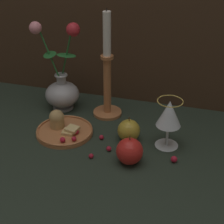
{
  "coord_description": "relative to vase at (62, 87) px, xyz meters",
  "views": [
    {
      "loc": [
        0.3,
        -0.92,
        0.65
      ],
      "look_at": [
        0.03,
        0.01,
        0.1
      ],
      "focal_mm": 60.0,
      "sensor_mm": 36.0,
      "label": 1
    }
  ],
  "objects": [
    {
      "name": "candlestick",
      "position": [
        0.17,
        0.0,
        0.05
      ],
      "size": [
        0.1,
        0.1,
        0.37
      ],
      "color": "#B77042",
      "rests_on": "ground_plane"
    },
    {
      "name": "berry_front_center",
      "position": [
        0.19,
        -0.26,
        -0.07
      ],
      "size": [
        0.01,
        0.01,
        0.01
      ],
      "primitive_type": "sphere",
      "color": "#AD192D",
      "rests_on": "ground_plane"
    },
    {
      "name": "apple_beside_vase",
      "position": [
        0.27,
        -0.14,
        -0.05
      ],
      "size": [
        0.07,
        0.07,
        0.08
      ],
      "color": "#B2932D",
      "rests_on": "ground_plane"
    },
    {
      "name": "vase",
      "position": [
        0.0,
        0.0,
        0.0
      ],
      "size": [
        0.16,
        0.12,
        0.31
      ],
      "color": "#A3A3A8",
      "rests_on": "ground_plane"
    },
    {
      "name": "apple_near_glass",
      "position": [
        0.3,
        -0.25,
        -0.04
      ],
      "size": [
        0.08,
        0.08,
        0.09
      ],
      "color": "red",
      "rests_on": "ground_plane"
    },
    {
      "name": "berry_under_candlestick",
      "position": [
        0.2,
        -0.16,
        -0.07
      ],
      "size": [
        0.01,
        0.01,
        0.01
      ],
      "primitive_type": "sphere",
      "color": "#AD192D",
      "rests_on": "ground_plane"
    },
    {
      "name": "ground_plane",
      "position": [
        0.19,
        -0.16,
        -0.08
      ],
      "size": [
        2.4,
        2.4,
        0.0
      ],
      "primitive_type": "plane",
      "color": "#232D23",
      "rests_on": "ground"
    },
    {
      "name": "berry_by_glass_stem",
      "position": [
        0.43,
        -0.21,
        -0.07
      ],
      "size": [
        0.02,
        0.02,
        0.02
      ],
      "primitive_type": "sphere",
      "color": "#AD192D",
      "rests_on": "ground_plane"
    },
    {
      "name": "berry_near_plate",
      "position": [
        0.23,
        -0.21,
        -0.07
      ],
      "size": [
        0.02,
        0.02,
        0.02
      ],
      "primitive_type": "sphere",
      "color": "#AD192D",
      "rests_on": "ground_plane"
    },
    {
      "name": "plate_with_pastries",
      "position": [
        0.06,
        -0.15,
        -0.07
      ],
      "size": [
        0.18,
        0.18,
        0.07
      ],
      "color": "#B77042",
      "rests_on": "ground_plane"
    },
    {
      "name": "wine_glass",
      "position": [
        0.39,
        -0.13,
        0.02
      ],
      "size": [
        0.08,
        0.08,
        0.15
      ],
      "color": "silver",
      "rests_on": "ground_plane"
    }
  ]
}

